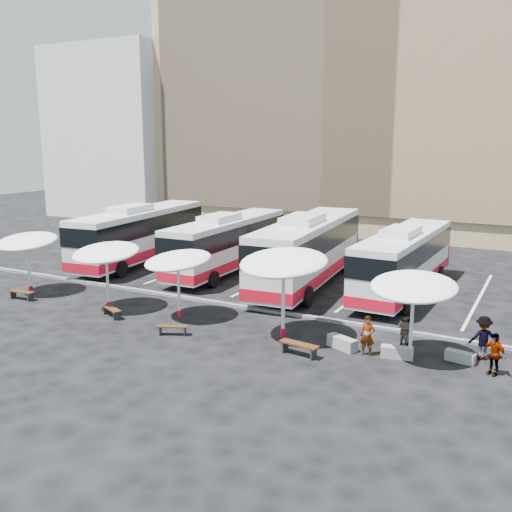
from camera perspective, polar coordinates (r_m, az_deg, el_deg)
The scene contains 25 objects.
ground at distance 29.56m, azimuth -4.46°, elevation -5.04°, with size 120.00×120.00×0.00m, color black.
sandstone_building at distance 57.91m, azimuth 13.08°, elevation 15.53°, with size 42.00×18.25×29.60m.
apartment_block at distance 67.51m, azimuth -12.17°, elevation 11.91°, with size 14.00×14.00×18.00m, color silver.
curb_divider at distance 29.94m, azimuth -3.95°, elevation -4.67°, with size 34.00×0.25×0.15m, color black.
bay_lines at distance 36.32m, azimuth 2.30°, elevation -1.82°, with size 24.15×12.00×0.01m.
bus_0 at distance 40.16m, azimuth -11.47°, elevation 2.30°, with size 3.92×13.10×4.09m.
bus_1 at distance 36.73m, azimuth -2.85°, elevation 1.44°, with size 3.02×12.12×3.83m.
bus_2 at distance 33.49m, azimuth 5.25°, elevation 0.77°, with size 3.97×13.60×4.26m.
bus_3 at distance 32.64m, azimuth 14.61°, elevation -0.27°, with size 3.07×12.05×3.80m.
sunshade_0 at distance 33.82m, azimuth -21.93°, elevation 1.35°, with size 3.89×3.92×3.43m.
sunshade_1 at distance 29.28m, azimuth -14.77°, elevation 0.32°, with size 3.54×3.58×3.43m.
sunshade_2 at distance 27.17m, azimuth -7.81°, elevation -0.47°, with size 4.15×4.17×3.33m.
sunshade_3 at distance 24.08m, azimuth 2.78°, elevation -0.69°, with size 4.02×4.07×3.94m.
sunshade_4 at distance 22.66m, azimuth 15.50°, elevation -2.98°, with size 3.42×3.46×3.45m.
wood_bench_0 at distance 33.08m, azimuth -22.40°, elevation -3.45°, with size 1.55×0.52×0.47m.
wood_bench_1 at distance 28.55m, azimuth -14.22°, elevation -5.27°, with size 1.49×0.97×0.45m.
wood_bench_2 at distance 25.51m, azimuth -8.35°, elevation -7.13°, with size 1.40×0.90×0.42m.
wood_bench_3 at distance 23.02m, azimuth 4.34°, elevation -8.98°, with size 1.70×0.67×0.51m.
conc_bench_0 at distance 23.95m, azimuth 8.60°, elevation -8.60°, with size 1.34×0.45×0.50m, color gray.
conc_bench_1 at distance 23.43m, azimuth 13.92°, elevation -9.34°, with size 1.25×0.42×0.47m, color gray.
conc_bench_2 at distance 23.75m, azimuth 19.75°, elevation -9.47°, with size 1.12×0.37×0.42m, color gray.
passenger_0 at distance 23.27m, azimuth 11.08°, elevation -7.84°, with size 0.59×0.39×1.62m, color black.
passenger_1 at distance 24.47m, azimuth 14.73°, elevation -7.11°, with size 0.75×0.59×1.55m, color black.
passenger_2 at distance 22.78m, azimuth 22.71°, elevation -9.03°, with size 0.94×0.39×1.60m, color black.
passenger_3 at distance 24.12m, azimuth 21.73°, elevation -7.61°, with size 1.13×0.65×1.75m, color black.
Camera 1 is at (15.22, -23.86, 8.53)m, focal length 40.00 mm.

